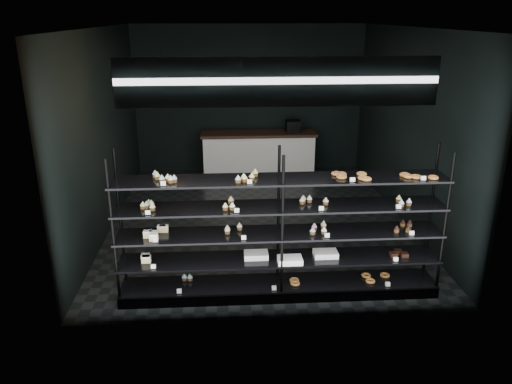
# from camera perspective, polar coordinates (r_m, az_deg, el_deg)

# --- Properties ---
(room) EXTENTS (5.01, 6.01, 3.20)m
(room) POSITION_cam_1_polar(r_m,az_deg,el_deg) (8.24, 0.29, 7.12)
(room) COLOR black
(room) RESTS_ON ground
(display_shelf) EXTENTS (4.00, 0.50, 1.91)m
(display_shelf) POSITION_cam_1_polar(r_m,az_deg,el_deg) (6.26, 2.45, -6.58)
(display_shelf) COLOR black
(display_shelf) RESTS_ON room
(signage) EXTENTS (3.30, 0.05, 0.50)m
(signage) POSITION_cam_1_polar(r_m,az_deg,el_deg) (5.17, 2.59, 12.46)
(signage) COLOR #0E0F46
(signage) RESTS_ON room
(pendant_lamp) EXTENTS (0.33, 0.33, 0.89)m
(pendant_lamp) POSITION_cam_1_polar(r_m,az_deg,el_deg) (6.94, -10.21, 11.56)
(pendant_lamp) COLOR black
(pendant_lamp) RESTS_ON room
(service_counter) EXTENTS (2.48, 0.65, 1.23)m
(service_counter) POSITION_cam_1_polar(r_m,az_deg,el_deg) (10.94, 0.34, 4.40)
(service_counter) COLOR silver
(service_counter) RESTS_ON room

